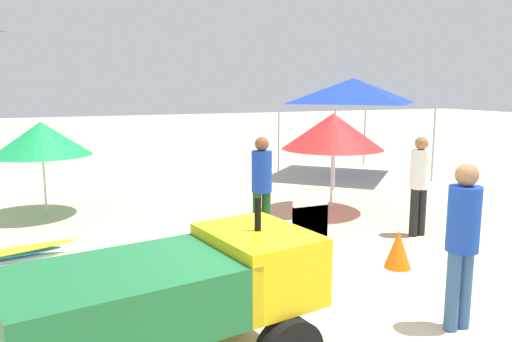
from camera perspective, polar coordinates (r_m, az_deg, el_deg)
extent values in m
plane|color=beige|center=(5.43, 6.70, -17.46)|extent=(80.00, 80.00, 0.00)
cube|color=#1E6B38|center=(4.10, -14.48, -13.86)|extent=(1.95, 1.37, 0.50)
cube|color=yellow|center=(4.56, 0.20, -10.43)|extent=(0.96, 1.21, 0.60)
cylinder|color=black|center=(4.43, 0.20, -4.95)|extent=(0.07, 0.07, 0.30)
cylinder|color=black|center=(5.20, -3.68, -14.98)|extent=(0.62, 0.27, 0.60)
cube|color=white|center=(6.51, 5.17, -8.54)|extent=(0.48, 0.48, 0.04)
cube|color=white|center=(6.27, 6.17, -7.36)|extent=(0.48, 0.04, 0.40)
cube|color=white|center=(6.48, 5.18, -7.78)|extent=(0.48, 0.48, 0.04)
cube|color=white|center=(6.24, 6.18, -6.57)|extent=(0.48, 0.04, 0.40)
cube|color=white|center=(6.46, 5.20, -7.02)|extent=(0.48, 0.48, 0.04)
cube|color=white|center=(6.22, 6.20, -5.78)|extent=(0.48, 0.04, 0.40)
cube|color=white|center=(6.43, 5.21, -6.25)|extent=(0.48, 0.48, 0.04)
cube|color=white|center=(6.19, 6.21, -4.97)|extent=(0.48, 0.04, 0.40)
cylinder|color=white|center=(6.85, 5.86, -9.64)|extent=(0.04, 0.04, 0.42)
cylinder|color=white|center=(6.67, 2.66, -10.15)|extent=(0.04, 0.04, 0.42)
cylinder|color=white|center=(6.51, 7.69, -10.72)|extent=(0.04, 0.04, 0.42)
cylinder|color=white|center=(6.32, 4.36, -11.32)|extent=(0.04, 0.04, 0.42)
cylinder|color=#33598C|center=(5.56, 21.52, -12.65)|extent=(0.14, 0.14, 0.84)
cylinder|color=#33598C|center=(5.67, 22.69, -12.30)|extent=(0.14, 0.14, 0.84)
cylinder|color=#193FB2|center=(5.39, 22.61, -5.06)|extent=(0.32, 0.32, 0.66)
sphere|color=#9E6B47|center=(5.30, 22.92, -0.41)|extent=(0.23, 0.23, 0.23)
cylinder|color=#194C19|center=(7.96, 0.12, -5.34)|extent=(0.14, 0.14, 0.82)
cylinder|color=#194C19|center=(8.02, 1.17, -5.22)|extent=(0.14, 0.14, 0.82)
cylinder|color=#193FB2|center=(7.83, 0.66, -0.06)|extent=(0.32, 0.32, 0.65)
sphere|color=brown|center=(7.77, 0.66, 3.12)|extent=(0.22, 0.22, 0.22)
cylinder|color=black|center=(8.70, 17.57, -4.54)|extent=(0.14, 0.14, 0.81)
cylinder|color=black|center=(8.81, 18.36, -4.42)|extent=(0.14, 0.14, 0.81)
cylinder|color=white|center=(8.62, 18.22, 0.20)|extent=(0.32, 0.32, 0.64)
sphere|color=#9E6B47|center=(8.56, 18.37, 3.03)|extent=(0.22, 0.22, 0.22)
cylinder|color=#B2B2B7|center=(12.02, 8.95, 2.54)|extent=(0.05, 0.05, 2.02)
cylinder|color=#B2B2B7|center=(13.87, 19.59, 3.03)|extent=(0.05, 0.05, 2.02)
cylinder|color=#B2B2B7|center=(14.65, 2.60, 3.90)|extent=(0.05, 0.05, 2.02)
cylinder|color=#B2B2B7|center=(16.21, 12.29, 4.24)|extent=(0.05, 0.05, 2.02)
pyramid|color=#1938BF|center=(14.03, 11.04, 9.00)|extent=(3.03, 3.03, 0.68)
cylinder|color=beige|center=(9.94, 8.66, 0.90)|extent=(0.04, 0.04, 1.96)
cone|color=red|center=(9.87, 8.75, 4.51)|extent=(1.99, 1.99, 0.70)
cylinder|color=beige|center=(10.37, -23.07, 0.20)|extent=(0.04, 0.04, 1.81)
cone|color=#19994C|center=(10.30, -23.28, 3.42)|extent=(1.84, 1.84, 0.64)
cone|color=orange|center=(7.19, 15.90, -8.59)|extent=(0.37, 0.37, 0.53)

